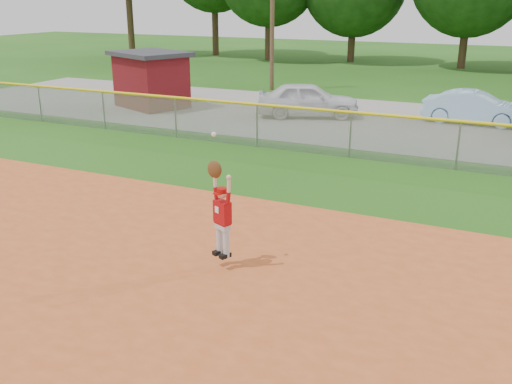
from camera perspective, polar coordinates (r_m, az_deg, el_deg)
ground at (r=10.35m, az=-6.58°, el=-10.11°), size 120.00×120.00×0.00m
parking_strip at (r=24.65m, az=13.21°, el=6.80°), size 44.00×10.00×0.03m
car_white_a at (r=25.10m, az=5.20°, el=9.20°), size 4.72×3.28×1.49m
car_blue at (r=25.25m, az=21.01°, el=7.90°), size 4.11×1.61×1.33m
utility_shed at (r=27.66m, az=-10.45°, el=11.03°), size 4.23×3.82×2.60m
outfield_fence at (r=18.76m, az=9.44°, el=6.02°), size 40.06×0.10×1.55m
power_lines at (r=29.90m, az=18.47°, el=17.43°), size 19.40×0.24×9.00m
ballplayer at (r=10.76m, az=-3.50°, el=-1.84°), size 0.60×0.40×2.40m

